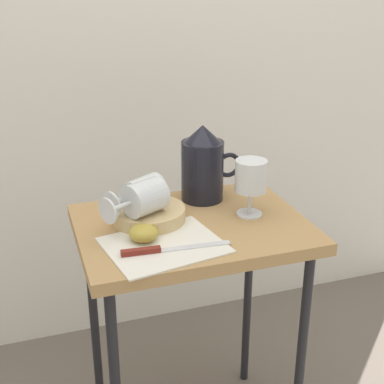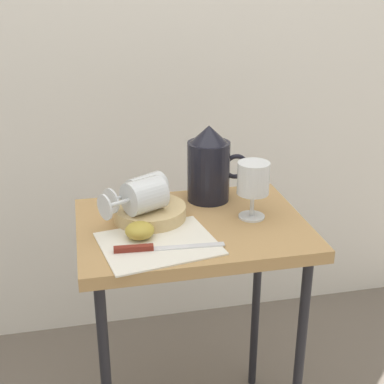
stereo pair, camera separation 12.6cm
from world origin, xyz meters
TOP-DOWN VIEW (x-y plane):
  - curtain_drape at (0.00, 0.60)m, footprint 2.40×0.03m
  - table at (0.00, 0.00)m, footprint 0.54×0.41m
  - linen_napkin at (-0.10, -0.09)m, footprint 0.28×0.24m
  - basket_tray at (-0.10, 0.04)m, footprint 0.18×0.18m
  - pitcher at (0.07, 0.13)m, footprint 0.16×0.11m
  - wine_glass_upright at (0.15, 0.00)m, footprint 0.08×0.08m
  - wine_glass_tipped_near at (-0.10, 0.07)m, footprint 0.16×0.14m
  - wine_glass_tipped_far at (-0.11, 0.01)m, footprint 0.17×0.13m
  - apple_half_left at (-0.13, -0.06)m, footprint 0.07×0.07m
  - knife at (-0.11, -0.12)m, footprint 0.24×0.03m

SIDE VIEW (x-z plane):
  - table at x=0.00m, z-range 0.26..0.93m
  - linen_napkin at x=-0.10m, z-range 0.67..0.67m
  - knife at x=-0.11m, z-range 0.67..0.68m
  - basket_tray at x=-0.10m, z-range 0.67..0.70m
  - apple_half_left at x=-0.13m, z-range 0.67..0.71m
  - wine_glass_tipped_near at x=-0.10m, z-range 0.70..0.77m
  - wine_glass_tipped_far at x=-0.11m, z-range 0.70..0.78m
  - pitcher at x=0.07m, z-range 0.65..0.85m
  - wine_glass_upright at x=0.15m, z-range 0.69..0.83m
  - curtain_drape at x=0.00m, z-range 0.00..2.19m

